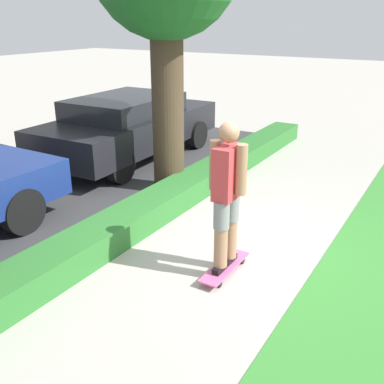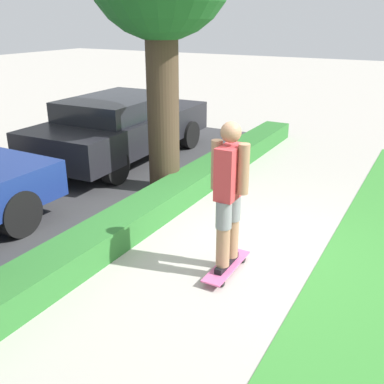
{
  "view_description": "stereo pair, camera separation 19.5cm",
  "coord_description": "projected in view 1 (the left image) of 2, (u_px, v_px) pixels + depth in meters",
  "views": [
    {
      "loc": [
        -4.86,
        -2.19,
        2.93
      ],
      "look_at": [
        -0.23,
        0.6,
        0.81
      ],
      "focal_mm": 42.0,
      "sensor_mm": 36.0,
      "label": 1
    },
    {
      "loc": [
        -4.95,
        -2.02,
        2.93
      ],
      "look_at": [
        -0.23,
        0.6,
        0.81
      ],
      "focal_mm": 42.0,
      "sensor_mm": 36.0,
      "label": 2
    }
  ],
  "objects": [
    {
      "name": "street_asphalt",
      "position": [
        26.0,
        192.0,
        8.01
      ],
      "size": [
        12.32,
        5.0,
        0.01
      ],
      "color": "#38383A",
      "rests_on": "ground_plane"
    },
    {
      "name": "hedge_row",
      "position": [
        143.0,
        214.0,
        6.69
      ],
      "size": [
        12.32,
        0.6,
        0.37
      ],
      "color": "#2D702D",
      "rests_on": "ground_plane"
    },
    {
      "name": "skateboard",
      "position": [
        225.0,
        267.0,
        5.47
      ],
      "size": [
        0.91,
        0.24,
        0.09
      ],
      "color": "#DB5B93",
      "rests_on": "ground_plane"
    },
    {
      "name": "skater_person",
      "position": [
        227.0,
        193.0,
        5.12
      ],
      "size": [
        0.51,
        0.46,
        1.78
      ],
      "color": "black",
      "rests_on": "skateboard"
    },
    {
      "name": "ground_plane",
      "position": [
        239.0,
        251.0,
        5.99
      ],
      "size": [
        60.0,
        60.0,
        0.0
      ],
      "primitive_type": "plane",
      "color": "#ADA89E"
    },
    {
      "name": "parked_car_middle",
      "position": [
        129.0,
        125.0,
        9.71
      ],
      "size": [
        4.59,
        2.01,
        1.36
      ],
      "rotation": [
        0.0,
        0.0,
        0.03
      ],
      "color": "black",
      "rests_on": "ground_plane"
    }
  ]
}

